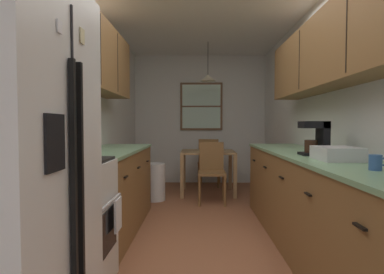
{
  "coord_description": "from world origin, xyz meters",
  "views": [
    {
      "loc": [
        -0.05,
        -2.6,
        1.16
      ],
      "look_at": [
        -0.12,
        1.15,
        1.02
      ],
      "focal_mm": 28.89,
      "sensor_mm": 36.0,
      "label": 1
    }
  ],
  "objects_px": {
    "microwave_over_range": "(41,52)",
    "coffee_maker": "(317,137)",
    "dish_rack": "(337,154)",
    "stove_range": "(61,225)",
    "trash_bin": "(155,182)",
    "dining_table": "(208,158)",
    "dining_chair_near": "(212,169)",
    "mug_by_coffeemaker": "(376,162)",
    "dining_chair_far": "(209,160)",
    "storage_canister": "(87,144)"
  },
  "relations": [
    {
      "from": "dining_chair_near",
      "to": "trash_bin",
      "type": "distance_m",
      "value": 0.9
    },
    {
      "from": "trash_bin",
      "to": "storage_canister",
      "type": "xyz_separation_m",
      "value": [
        -0.3,
        -2.08,
        0.71
      ]
    },
    {
      "from": "stove_range",
      "to": "trash_bin",
      "type": "bearing_deg",
      "value": 83.61
    },
    {
      "from": "dining_table",
      "to": "dining_chair_near",
      "type": "distance_m",
      "value": 0.61
    },
    {
      "from": "mug_by_coffeemaker",
      "to": "dish_rack",
      "type": "height_order",
      "value": "dish_rack"
    },
    {
      "from": "microwave_over_range",
      "to": "mug_by_coffeemaker",
      "type": "distance_m",
      "value": 2.23
    },
    {
      "from": "stove_range",
      "to": "dining_chair_far",
      "type": "relative_size",
      "value": 1.22
    },
    {
      "from": "dining_chair_far",
      "to": "mug_by_coffeemaker",
      "type": "distance_m",
      "value": 4.11
    },
    {
      "from": "dining_table",
      "to": "mug_by_coffeemaker",
      "type": "xyz_separation_m",
      "value": [
        0.85,
        -3.41,
        0.34
      ]
    },
    {
      "from": "stove_range",
      "to": "dining_table",
      "type": "height_order",
      "value": "stove_range"
    },
    {
      "from": "coffee_maker",
      "to": "mug_by_coffeemaker",
      "type": "relative_size",
      "value": 2.73
    },
    {
      "from": "dining_chair_far",
      "to": "mug_by_coffeemaker",
      "type": "height_order",
      "value": "mug_by_coffeemaker"
    },
    {
      "from": "trash_bin",
      "to": "dish_rack",
      "type": "distance_m",
      "value": 3.01
    },
    {
      "from": "mug_by_coffeemaker",
      "to": "dish_rack",
      "type": "bearing_deg",
      "value": 89.27
    },
    {
      "from": "stove_range",
      "to": "storage_canister",
      "type": "bearing_deg",
      "value": 90.59
    },
    {
      "from": "coffee_maker",
      "to": "microwave_over_range",
      "type": "bearing_deg",
      "value": -163.84
    },
    {
      "from": "dining_chair_far",
      "to": "storage_canister",
      "type": "bearing_deg",
      "value": -110.3
    },
    {
      "from": "trash_bin",
      "to": "mug_by_coffeemaker",
      "type": "bearing_deg",
      "value": -60.08
    },
    {
      "from": "coffee_maker",
      "to": "mug_by_coffeemaker",
      "type": "distance_m",
      "value": 0.91
    },
    {
      "from": "dining_table",
      "to": "storage_canister",
      "type": "height_order",
      "value": "storage_canister"
    },
    {
      "from": "mug_by_coffeemaker",
      "to": "dish_rack",
      "type": "xyz_separation_m",
      "value": [
        0.01,
        0.52,
        0.0
      ]
    },
    {
      "from": "microwave_over_range",
      "to": "trash_bin",
      "type": "height_order",
      "value": "microwave_over_range"
    },
    {
      "from": "dish_rack",
      "to": "dining_table",
      "type": "bearing_deg",
      "value": 106.57
    },
    {
      "from": "storage_canister",
      "to": "stove_range",
      "type": "bearing_deg",
      "value": -89.41
    },
    {
      "from": "dining_table",
      "to": "dining_chair_near",
      "type": "height_order",
      "value": "dining_chair_near"
    },
    {
      "from": "dining_table",
      "to": "storage_canister",
      "type": "distance_m",
      "value": 2.84
    },
    {
      "from": "trash_bin",
      "to": "dining_chair_near",
      "type": "bearing_deg",
      "value": -6.93
    },
    {
      "from": "microwave_over_range",
      "to": "storage_canister",
      "type": "height_order",
      "value": "microwave_over_range"
    },
    {
      "from": "microwave_over_range",
      "to": "mug_by_coffeemaker",
      "type": "bearing_deg",
      "value": -7.98
    },
    {
      "from": "dish_rack",
      "to": "stove_range",
      "type": "bearing_deg",
      "value": -173.57
    },
    {
      "from": "trash_bin",
      "to": "storage_canister",
      "type": "bearing_deg",
      "value": -98.19
    },
    {
      "from": "mug_by_coffeemaker",
      "to": "dining_chair_far",
      "type": "bearing_deg",
      "value": 101.42
    },
    {
      "from": "dish_rack",
      "to": "microwave_over_range",
      "type": "bearing_deg",
      "value": -173.91
    },
    {
      "from": "dining_table",
      "to": "dining_chair_far",
      "type": "xyz_separation_m",
      "value": [
        0.05,
        0.6,
        -0.11
      ]
    },
    {
      "from": "microwave_over_range",
      "to": "dining_chair_far",
      "type": "bearing_deg",
      "value": 70.98
    },
    {
      "from": "stove_range",
      "to": "trash_bin",
      "type": "xyz_separation_m",
      "value": [
        0.29,
        2.63,
        -0.19
      ]
    },
    {
      "from": "stove_range",
      "to": "microwave_over_range",
      "type": "xyz_separation_m",
      "value": [
        -0.11,
        0.0,
        1.18
      ]
    },
    {
      "from": "microwave_over_range",
      "to": "dining_chair_near",
      "type": "distance_m",
      "value": 3.05
    },
    {
      "from": "microwave_over_range",
      "to": "coffee_maker",
      "type": "relative_size",
      "value": 1.92
    },
    {
      "from": "dining_chair_near",
      "to": "coffee_maker",
      "type": "distance_m",
      "value": 2.16
    },
    {
      "from": "dining_chair_near",
      "to": "mug_by_coffeemaker",
      "type": "bearing_deg",
      "value": -73.86
    },
    {
      "from": "dish_rack",
      "to": "coffee_maker",
      "type": "bearing_deg",
      "value": 90.08
    },
    {
      "from": "dining_chair_far",
      "to": "dish_rack",
      "type": "bearing_deg",
      "value": -76.84
    },
    {
      "from": "stove_range",
      "to": "dish_rack",
      "type": "bearing_deg",
      "value": 6.43
    },
    {
      "from": "dining_chair_near",
      "to": "storage_canister",
      "type": "bearing_deg",
      "value": -120.52
    },
    {
      "from": "microwave_over_range",
      "to": "trash_bin",
      "type": "distance_m",
      "value": 2.99
    },
    {
      "from": "stove_range",
      "to": "microwave_over_range",
      "type": "bearing_deg",
      "value": 179.97
    },
    {
      "from": "microwave_over_range",
      "to": "trash_bin",
      "type": "relative_size",
      "value": 0.99
    },
    {
      "from": "dining_chair_near",
      "to": "mug_by_coffeemaker",
      "type": "height_order",
      "value": "mug_by_coffeemaker"
    },
    {
      "from": "dining_table",
      "to": "trash_bin",
      "type": "bearing_deg",
      "value": -149.38
    }
  ]
}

